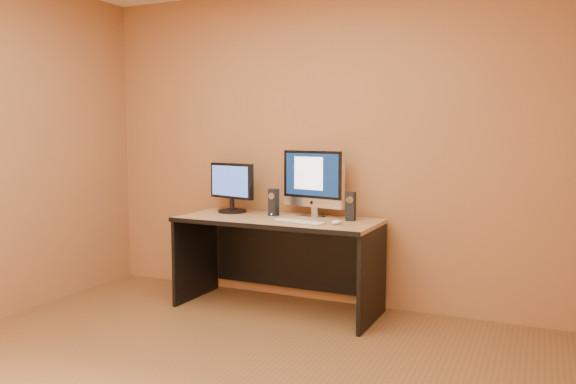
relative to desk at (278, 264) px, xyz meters
The scene contains 10 objects.
walls 1.87m from the desk, 83.37° to the right, with size 4.00×4.00×2.60m, color #915B3A, non-canonical shape.
desk is the anchor object (origin of this frame).
imac 0.70m from the desk, 44.59° to the left, with size 0.57×0.21×0.55m, color silver, non-canonical shape.
second_monitor 0.78m from the desk, 163.30° to the left, with size 0.48×0.24×0.42m, color black, non-canonical shape.
speaker_left 0.50m from the desk, 127.98° to the left, with size 0.07×0.07×0.22m, color black, non-canonical shape.
speaker_right 0.75m from the desk, 12.35° to the left, with size 0.07×0.07×0.22m, color black, non-canonical shape.
keyboard 0.47m from the desk, 31.88° to the right, with size 0.43×0.12×0.02m, color silver.
mouse 0.66m from the desk, 10.67° to the right, with size 0.06×0.10×0.04m, color white.
cable_a 0.56m from the desk, 43.08° to the left, with size 0.01×0.01×0.22m, color black.
cable_b 0.51m from the desk, 51.93° to the left, with size 0.01×0.01×0.18m, color black.
Camera 1 is at (1.70, -2.34, 1.39)m, focal length 35.00 mm.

